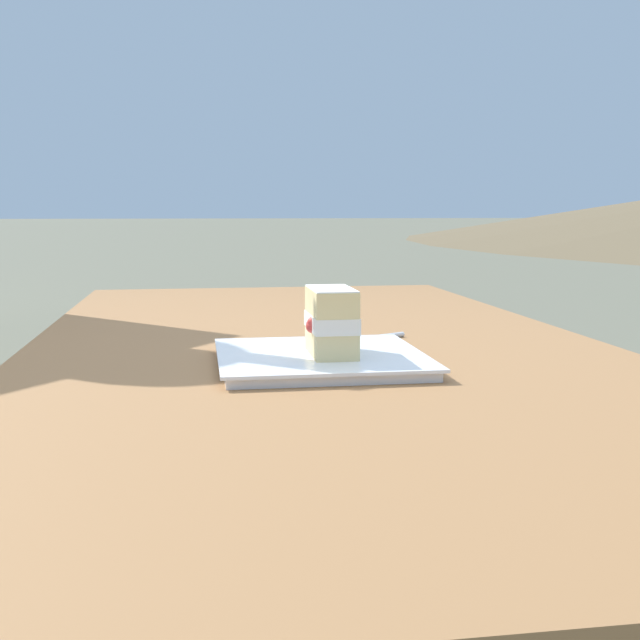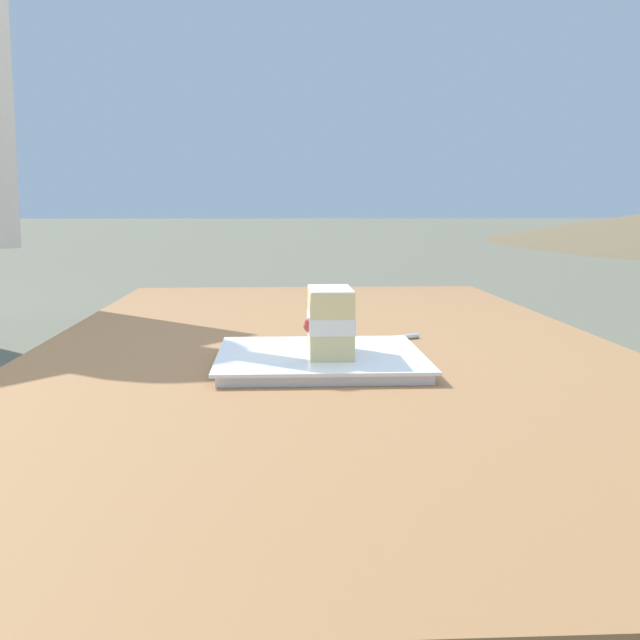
# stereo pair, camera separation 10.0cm
# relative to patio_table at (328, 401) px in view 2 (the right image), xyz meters

# --- Properties ---
(patio_table) EXTENTS (1.67, 0.85, 0.75)m
(patio_table) POSITION_rel_patio_table_xyz_m (0.00, 0.00, 0.00)
(patio_table) COLOR olive
(patio_table) RESTS_ON ground
(dessert_plate) EXTENTS (0.26, 0.26, 0.02)m
(dessert_plate) POSITION_rel_patio_table_xyz_m (-0.18, 0.02, 0.10)
(dessert_plate) COLOR white
(dessert_plate) RESTS_ON patio_table
(cake_slice) EXTENTS (0.10, 0.06, 0.08)m
(cake_slice) POSITION_rel_patio_table_xyz_m (-0.20, 0.01, 0.15)
(cake_slice) COLOR #EAD18C
(cake_slice) RESTS_ON dessert_plate
(dessert_fork) EXTENTS (0.09, 0.16, 0.01)m
(dessert_fork) POSITION_rel_patio_table_xyz_m (-0.03, -0.05, 0.10)
(dessert_fork) COLOR silver
(dessert_fork) RESTS_ON patio_table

